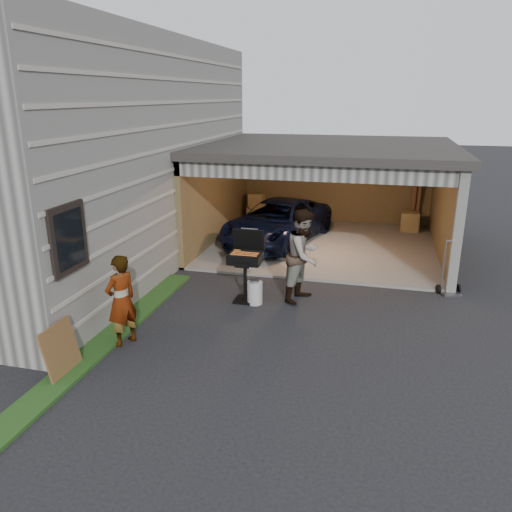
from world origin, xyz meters
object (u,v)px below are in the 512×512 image
at_px(minivan, 277,224).
at_px(woman, 121,301).
at_px(propane_tank, 255,293).
at_px(bbq_grill, 246,260).
at_px(plywood_panel, 61,350).
at_px(man, 304,255).
at_px(hand_truck, 450,284).

height_order(minivan, woman, woman).
bearing_deg(propane_tank, woman, -128.08).
bearing_deg(bbq_grill, plywood_panel, -119.22).
relative_size(man, plywood_panel, 2.33).
xyz_separation_m(propane_tank, hand_truck, (4.00, 1.55, -0.00)).
xyz_separation_m(man, propane_tank, (-0.93, -0.47, -0.74)).
bearing_deg(man, hand_truck, -50.18).
relative_size(woman, bbq_grill, 1.08).
bearing_deg(bbq_grill, hand_truck, 18.81).
relative_size(minivan, man, 2.21).
distance_m(bbq_grill, hand_truck, 4.51).
bearing_deg(minivan, man, -57.06).
height_order(woman, bbq_grill, woman).
bearing_deg(man, woman, 155.74).
bearing_deg(hand_truck, minivan, 125.61).
bearing_deg(minivan, hand_truck, -19.32).
relative_size(minivan, woman, 2.66).
distance_m(woman, man, 3.86).
xyz_separation_m(woman, hand_truck, (5.78, 3.82, -0.58)).
distance_m(bbq_grill, plywood_panel, 4.08).
xyz_separation_m(man, plywood_panel, (-3.14, -3.90, -0.56)).
bearing_deg(man, bbq_grill, 127.80).
bearing_deg(hand_truck, propane_tank, 179.69).
relative_size(woman, man, 0.83).
xyz_separation_m(bbq_grill, plywood_panel, (-1.98, -3.54, -0.48)).
distance_m(man, plywood_panel, 5.04).
height_order(man, propane_tank, man).
bearing_deg(bbq_grill, woman, -123.12).
height_order(minivan, hand_truck, hand_truck).
height_order(woman, man, man).
bearing_deg(bbq_grill, minivan, 93.03).
relative_size(woman, plywood_panel, 1.93).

